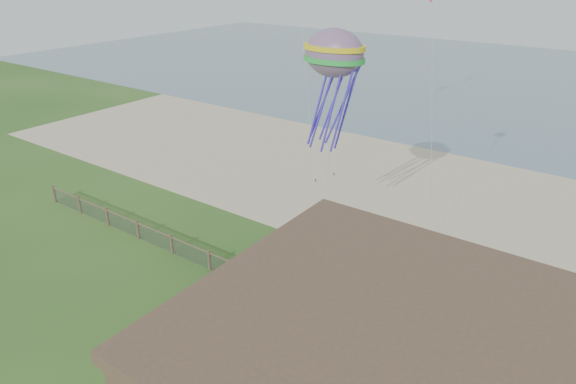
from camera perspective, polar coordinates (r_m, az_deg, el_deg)
ground at (r=24.19m, az=-13.52°, el=-17.04°), size 160.00×160.00×0.00m
sand_beach at (r=39.44m, az=10.86°, el=0.50°), size 72.00×20.00×0.02m
ocean at (r=80.00m, az=24.92°, el=10.95°), size 160.00×68.00×0.02m
chainlink_fence at (r=27.14m, az=-4.09°, el=-9.68°), size 36.20×0.20×1.25m
picnic_table at (r=23.35m, az=6.88°, el=-17.13°), size 1.61×1.24×0.66m
octopus_kite at (r=27.23m, az=5.00°, el=11.43°), size 4.04×3.53×6.94m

